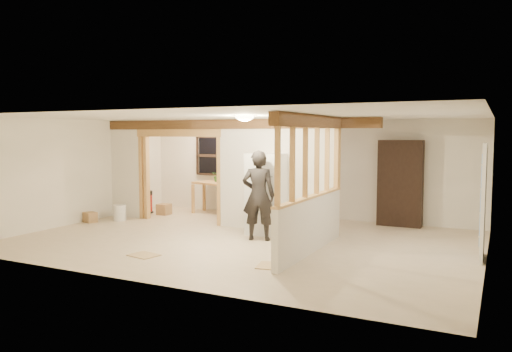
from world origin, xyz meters
The scene contains 30 objects.
floor centered at (0.00, 0.00, -0.01)m, with size 9.00×6.50×0.01m, color beige.
ceiling centered at (0.00, 0.00, 2.50)m, with size 9.00×6.50×0.01m, color white.
wall_back centered at (0.00, 3.25, 1.25)m, with size 9.00×0.01×2.50m, color white.
wall_front centered at (0.00, -3.25, 1.25)m, with size 9.00×0.01×2.50m, color white.
wall_left centered at (-4.50, 0.00, 1.25)m, with size 0.01×6.50×2.50m, color white.
wall_right centered at (4.50, 0.00, 1.25)m, with size 0.01×6.50×2.50m, color white.
partition_left_stub centered at (-4.05, 1.20, 1.25)m, with size 0.90×0.12×2.50m, color silver.
partition_center centered at (0.20, 1.20, 1.25)m, with size 2.80×0.12×2.50m, color silver.
doorway_frame centered at (-2.40, 1.20, 1.10)m, with size 2.46×0.14×2.20m, color tan.
header_beam_back centered at (-1.00, 1.20, 2.38)m, with size 7.00×0.18×0.22m, color brown.
header_beam_right centered at (1.60, -0.40, 2.38)m, with size 0.18×3.30×0.22m, color brown.
pony_wall centered at (1.60, -0.40, 0.50)m, with size 0.12×3.20×1.00m, color silver.
stud_partition centered at (1.60, -0.40, 1.66)m, with size 0.14×3.20×1.32m, color tan.
window_back centered at (-2.60, 3.17, 1.55)m, with size 1.12×0.10×1.10m, color black.
french_door centered at (4.42, 0.40, 1.00)m, with size 0.12×0.86×2.00m, color white.
ceiling_dome_main centered at (0.30, -0.50, 2.48)m, with size 0.36×0.36×0.16m, color #FFEABF.
ceiling_dome_util centered at (-2.50, 2.30, 2.48)m, with size 0.32×0.32×0.14m, color #FFEABF.
hanging_bulb centered at (-2.00, 1.60, 2.18)m, with size 0.07×0.07×0.07m, color #FFD88C.
refrigerator centered at (0.15, 0.79, 0.87)m, with size 0.72×0.70×1.74m, color silver.
woman centered at (0.28, 0.13, 0.91)m, with size 0.67×0.44×1.83m, color black.
work_table centered at (-2.22, 2.74, 0.43)m, with size 1.36×0.68×0.85m, color tan.
potted_plant centered at (-2.26, 2.82, 1.03)m, with size 0.32×0.28×0.35m, color #2E7028.
shop_vac centered at (-4.02, 1.85, 0.31)m, with size 0.48×0.48×0.62m, color #950F07.
bookshelf centered at (2.56, 3.01, 1.01)m, with size 1.01×0.34×2.02m, color black.
bucket centered at (-3.84, 0.67, 0.20)m, with size 0.31×0.31×0.39m, color white.
box_util_a centered at (-1.54, 2.22, 0.13)m, with size 0.31×0.27×0.27m, color #A47C4F.
box_util_b centered at (-3.40, 1.90, 0.15)m, with size 0.31×0.31×0.29m, color #A47C4F.
box_front centered at (-4.32, 0.16, 0.12)m, with size 0.31×0.25×0.25m, color #A47C4F.
floor_panel_near centered at (1.38, -1.60, 0.01)m, with size 0.47×0.47×0.02m, color tan.
floor_panel_far centered at (-0.96, -1.95, 0.01)m, with size 0.49×0.40×0.02m, color tan.
Camera 1 is at (4.68, -8.86, 2.14)m, focal length 35.00 mm.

